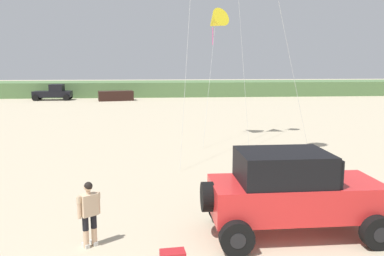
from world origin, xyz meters
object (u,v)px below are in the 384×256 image
object	(u,v)px
person_watching	(89,211)
kite_blue_swept	(215,22)
distant_pickup	(54,93)
distant_sedan	(116,96)
jeep	(292,191)

from	to	relation	value
person_watching	kite_blue_swept	world-z (taller)	kite_blue_swept
kite_blue_swept	distant_pickup	bearing A→B (deg)	121.26
distant_pickup	distant_sedan	xyz separation A→B (m)	(7.81, -1.40, -0.34)
person_watching	kite_blue_swept	distance (m)	16.53
jeep	distant_pickup	world-z (taller)	jeep
jeep	distant_sedan	bearing A→B (deg)	102.15
distant_pickup	kite_blue_swept	size ratio (longest dim) A/B	0.59
distant_pickup	kite_blue_swept	world-z (taller)	kite_blue_swept
kite_blue_swept	distant_sedan	bearing A→B (deg)	108.53
distant_pickup	distant_sedan	bearing A→B (deg)	-10.18
distant_sedan	kite_blue_swept	distance (m)	27.74
person_watching	distant_pickup	size ratio (longest dim) A/B	0.36
jeep	kite_blue_swept	bearing A→B (deg)	89.96
jeep	person_watching	size ratio (longest dim) A/B	2.91
jeep	kite_blue_swept	distance (m)	15.33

